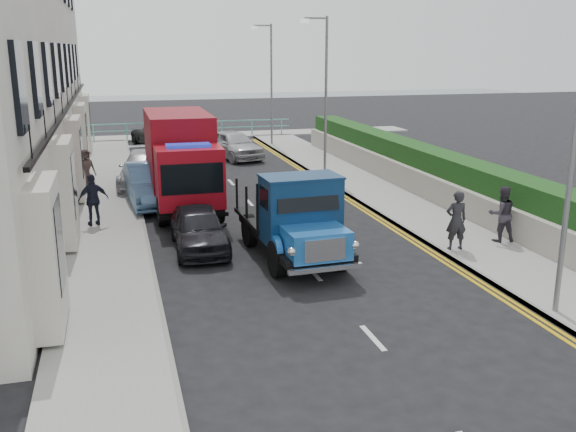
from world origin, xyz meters
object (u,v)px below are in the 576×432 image
object	(u,v)px
parked_car_front	(199,228)
pedestrian_east_near	(456,220)
lamp_far	(269,77)
lamp_near	(570,134)
red_lorry	(181,158)
bedford_lorry	(299,224)
lamp_mid	(323,88)

from	to	relation	value
parked_car_front	pedestrian_east_near	world-z (taller)	pedestrian_east_near
lamp_far	lamp_near	bearing A→B (deg)	-90.00
red_lorry	pedestrian_east_near	distance (m)	10.38
pedestrian_east_near	red_lorry	bearing A→B (deg)	-43.25
bedford_lorry	red_lorry	size ratio (longest dim) A/B	0.81
bedford_lorry	pedestrian_east_near	bearing A→B (deg)	-6.57
lamp_near	bedford_lorry	xyz separation A→B (m)	(-4.34, 4.88, -2.88)
lamp_mid	bedford_lorry	xyz separation A→B (m)	(-4.34, -11.12, -2.88)
red_lorry	pedestrian_east_near	world-z (taller)	red_lorry
lamp_near	pedestrian_east_near	bearing A→B (deg)	87.21
parked_car_front	lamp_far	bearing A→B (deg)	71.89
lamp_near	pedestrian_east_near	distance (m)	5.48
bedford_lorry	parked_car_front	distance (m)	3.16
lamp_mid	red_lorry	bearing A→B (deg)	-150.84
red_lorry	pedestrian_east_near	xyz separation A→B (m)	(6.90, -7.71, -0.83)
lamp_near	red_lorry	bearing A→B (deg)	118.54
lamp_far	parked_car_front	distance (m)	20.61
lamp_near	lamp_far	xyz separation A→B (m)	(0.00, 26.00, 0.00)
lamp_mid	red_lorry	distance (m)	7.95
lamp_mid	pedestrian_east_near	distance (m)	11.83
lamp_mid	bedford_lorry	bearing A→B (deg)	-111.31
lamp_mid	pedestrian_east_near	bearing A→B (deg)	-88.88
bedford_lorry	red_lorry	bearing A→B (deg)	105.01
lamp_far	pedestrian_east_near	distance (m)	21.65
red_lorry	pedestrian_east_near	bearing A→B (deg)	-48.16
lamp_far	parked_car_front	world-z (taller)	lamp_far
bedford_lorry	pedestrian_east_near	distance (m)	4.57
lamp_near	lamp_far	bearing A→B (deg)	90.00
red_lorry	parked_car_front	world-z (taller)	red_lorry
bedford_lorry	parked_car_front	world-z (taller)	bedford_lorry
parked_car_front	lamp_near	bearing A→B (deg)	-43.85
pedestrian_east_near	bedford_lorry	bearing A→B (deg)	0.91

